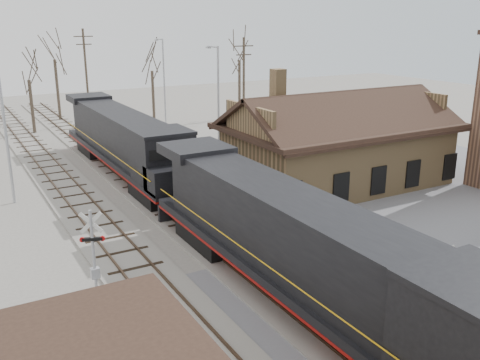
% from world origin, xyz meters
% --- Properties ---
extents(ground, '(140.00, 140.00, 0.00)m').
position_xyz_m(ground, '(0.00, 0.00, 0.00)').
color(ground, gray).
rests_on(ground, ground).
extents(road, '(60.00, 9.00, 0.03)m').
position_xyz_m(road, '(0.00, 0.00, 0.01)').
color(road, slate).
rests_on(road, ground).
extents(track_main, '(3.40, 90.00, 0.24)m').
position_xyz_m(track_main, '(0.00, 15.00, 0.07)').
color(track_main, gray).
rests_on(track_main, ground).
extents(track_siding, '(3.40, 90.00, 0.24)m').
position_xyz_m(track_siding, '(-4.50, 15.00, 0.07)').
color(track_siding, gray).
rests_on(track_siding, ground).
extents(depot, '(15.20, 9.31, 7.90)m').
position_xyz_m(depot, '(11.99, 12.00, 2.41)').
color(depot, '#9B7C50').
rests_on(depot, ground).
extents(locomotive_lead, '(3.19, 21.34, 4.74)m').
position_xyz_m(locomotive_lead, '(0.00, -0.72, 2.49)').
color(locomotive_lead, black).
rests_on(locomotive_lead, ground).
extents(locomotive_trailing, '(3.19, 21.34, 4.49)m').
position_xyz_m(locomotive_trailing, '(0.00, 20.89, 2.49)').
color(locomotive_trailing, black).
rests_on(locomotive_trailing, ground).
extents(crossbuck_near, '(1.12, 0.42, 4.02)m').
position_xyz_m(crossbuck_near, '(2.25, -4.94, 1.89)').
color(crossbuck_near, '#A5A8AD').
rests_on(crossbuck_near, ground).
extents(crossbuck_far, '(0.99, 0.44, 3.60)m').
position_xyz_m(crossbuck_far, '(-6.57, 5.02, 1.72)').
color(crossbuck_far, '#A5A8AD').
rests_on(crossbuck_far, ground).
extents(streetlight_a, '(0.25, 2.04, 9.67)m').
position_xyz_m(streetlight_a, '(-7.99, 18.86, 5.38)').
color(streetlight_a, '#A5A8AD').
rests_on(streetlight_a, ground).
extents(streetlight_b, '(0.25, 2.04, 8.94)m').
position_xyz_m(streetlight_b, '(8.42, 22.87, 5.01)').
color(streetlight_b, '#A5A8AD').
rests_on(streetlight_b, ground).
extents(streetlight_c, '(0.25, 2.04, 9.08)m').
position_xyz_m(streetlight_c, '(9.21, 36.48, 5.08)').
color(streetlight_c, '#A5A8AD').
rests_on(streetlight_c, ground).
extents(utility_pole_b, '(2.00, 0.24, 10.01)m').
position_xyz_m(utility_pole_b, '(2.88, 42.50, 5.23)').
color(utility_pole_b, '#382D23').
rests_on(utility_pole_b, ground).
extents(utility_pole_c, '(2.00, 0.24, 9.33)m').
position_xyz_m(utility_pole_c, '(14.41, 29.03, 4.89)').
color(utility_pole_c, '#382D23').
rests_on(utility_pole_c, ground).
extents(tree_b, '(3.54, 3.54, 8.67)m').
position_xyz_m(tree_b, '(-3.29, 39.93, 6.16)').
color(tree_b, '#382D23').
rests_on(tree_b, ground).
extents(tree_c, '(4.46, 4.46, 10.92)m').
position_xyz_m(tree_c, '(0.54, 46.49, 7.78)').
color(tree_c, '#382D23').
rests_on(tree_c, ground).
extents(tree_d, '(3.77, 3.77, 9.22)m').
position_xyz_m(tree_d, '(9.13, 39.50, 6.56)').
color(tree_d, '#382D23').
rests_on(tree_d, ground).
extents(tree_e, '(4.31, 4.31, 10.56)m').
position_xyz_m(tree_e, '(19.22, 38.36, 7.52)').
color(tree_e, '#382D23').
rests_on(tree_e, ground).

